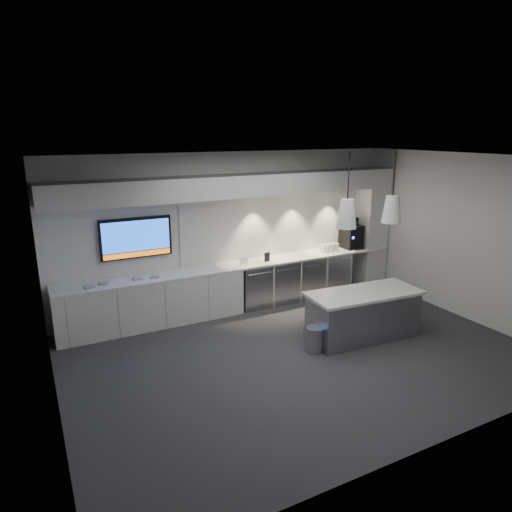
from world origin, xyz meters
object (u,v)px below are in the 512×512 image
wall_tv (136,238)px  island (363,314)px  bin (315,339)px  coffee_machine (351,235)px

wall_tv → island: bearing=-37.4°
island → bin: island is taller
wall_tv → bin: bearing=-49.1°
wall_tv → coffee_machine: 4.59m
wall_tv → coffee_machine: (4.57, -0.25, -0.38)m
island → coffee_machine: 2.69m
bin → wall_tv: bearing=130.9°
island → bin: size_ratio=4.86×
coffee_machine → bin: bearing=-137.5°
wall_tv → bin: size_ratio=3.10×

